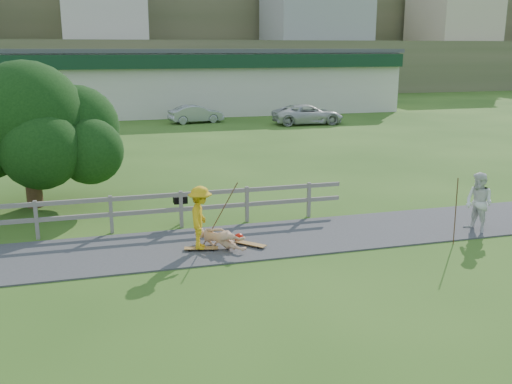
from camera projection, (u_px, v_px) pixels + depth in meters
ground at (281, 259)px, 14.31m from camera, size 260.00×260.00×0.00m
path at (264, 240)px, 15.70m from camera, size 34.00×3.00×0.04m
fence at (88, 210)px, 16.00m from camera, size 15.05×0.10×1.10m
strip_mall at (196, 80)px, 47.34m from camera, size 32.50×10.75×5.10m
skater_rider at (201, 221)px, 14.64m from camera, size 0.88×1.19×1.65m
skater_fallen at (220, 238)px, 14.98m from camera, size 1.50×1.25×0.58m
spectator_a at (479, 203)px, 16.21m from camera, size 0.83×0.97×1.74m
car_silver at (196, 114)px, 40.29m from camera, size 3.95×1.86×1.25m
car_white at (308, 114)px, 39.58m from camera, size 5.01×2.48×1.37m
tree at (30, 154)px, 18.63m from camera, size 5.96×5.96×3.60m
bbq at (181, 210)px, 17.07m from camera, size 0.40×0.31×0.86m
longboard_rider at (201, 250)px, 14.83m from camera, size 0.90×0.40×0.10m
longboard_fallen at (250, 245)px, 15.15m from camera, size 0.78×0.80×0.10m
helmet at (239, 238)px, 15.50m from camera, size 0.26×0.26×0.26m
pole_rider at (220, 210)px, 15.13m from camera, size 0.03×0.03×1.95m
pole_spec_left at (456, 212)px, 15.18m from camera, size 0.03×0.03×1.84m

